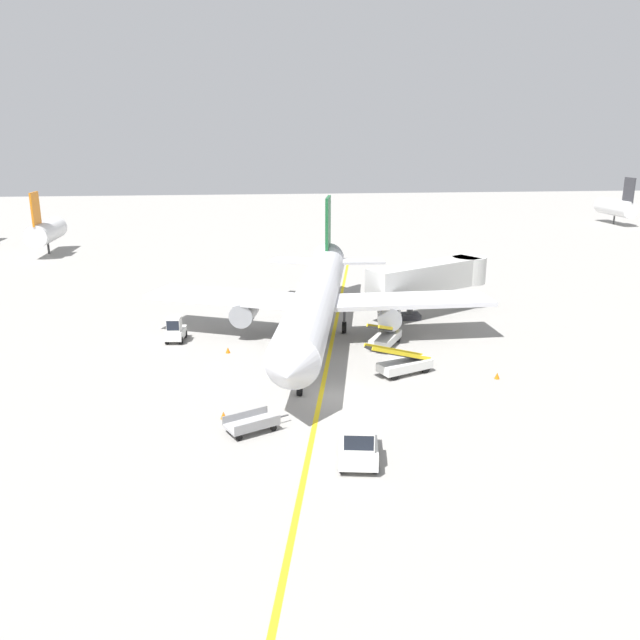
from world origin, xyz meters
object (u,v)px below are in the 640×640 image
belt_loader_forward_hold (403,363)px  safety_cone_nose_right (497,376)px  jet_bridge (436,276)px  safety_cone_wingtip_right (228,350)px  baggage_tug_near_wing (175,330)px  airliner (316,297)px  pushback_tug (358,444)px  baggage_cart_loaded (252,424)px  belt_loader_aft_hold (385,337)px  safety_cone_wingtip_left (292,328)px  ground_crew_marshaller (289,354)px  safety_cone_nose_left (223,415)px

belt_loader_forward_hold → safety_cone_nose_right: 6.31m
jet_bridge → safety_cone_wingtip_right: 21.03m
baggage_tug_near_wing → airliner: bearing=-1.3°
pushback_tug → safety_cone_nose_right: pushback_tug is taller
baggage_cart_loaded → safety_cone_wingtip_right: baggage_cart_loaded is taller
belt_loader_forward_hold → belt_loader_aft_hold: (0.03, 6.01, 0.00)m
airliner → safety_cone_wingtip_left: size_ratio=79.87×
baggage_cart_loaded → safety_cone_wingtip_right: size_ratio=8.45×
jet_bridge → pushback_tug: bearing=-113.9°
baggage_cart_loaded → ground_crew_marshaller: bearing=74.9°
belt_loader_aft_hold → baggage_cart_loaded: 17.26m
jet_bridge → safety_cone_nose_right: (-0.56, -16.53, -3.32)m
baggage_tug_near_wing → baggage_cart_loaded: baggage_tug_near_wing is taller
safety_cone_wingtip_right → belt_loader_forward_hold: bearing=-25.9°
jet_bridge → safety_cone_wingtip_right: size_ratio=28.29×
safety_cone_nose_left → safety_cone_wingtip_left: same height
safety_cone_nose_left → safety_cone_nose_right: same height
jet_bridge → safety_cone_wingtip_left: 14.41m
safety_cone_nose_left → belt_loader_aft_hold: bearing=44.5°
belt_loader_aft_hold → safety_cone_nose_right: belt_loader_aft_hold is taller
jet_bridge → safety_cone_nose_right: size_ratio=28.29×
baggage_cart_loaded → safety_cone_nose_right: 17.59m
baggage_tug_near_wing → ground_crew_marshaller: baggage_tug_near_wing is taller
pushback_tug → safety_cone_nose_left: pushback_tug is taller
baggage_cart_loaded → safety_cone_nose_right: bearing=20.3°
jet_bridge → belt_loader_aft_hold: 11.42m
belt_loader_forward_hold → safety_cone_nose_left: 13.40m
pushback_tug → safety_cone_wingtip_right: pushback_tug is taller
airliner → pushback_tug: bearing=-90.5°
safety_cone_nose_right → safety_cone_nose_left: bearing=-166.8°
baggage_cart_loaded → baggage_tug_near_wing: bearing=109.0°
pushback_tug → safety_cone_wingtip_right: 18.90m
jet_bridge → baggage_tug_near_wing: (-22.87, -5.77, -2.62)m
baggage_tug_near_wing → safety_cone_wingtip_left: (9.41, 1.86, -0.71)m
belt_loader_forward_hold → safety_cone_wingtip_left: size_ratio=11.56×
jet_bridge → safety_cone_nose_right: jet_bridge is taller
pushback_tug → airliner: bearing=89.5°
belt_loader_aft_hold → safety_cone_wingtip_right: 12.10m
ground_crew_marshaller → safety_cone_nose_right: ground_crew_marshaller is taller
jet_bridge → baggage_tug_near_wing: 23.74m
belt_loader_aft_hold → safety_cone_nose_left: bearing=-135.5°
baggage_cart_loaded → safety_cone_wingtip_right: (-1.63, 13.57, -0.25)m
safety_cone_nose_left → safety_cone_wingtip_right: 11.71m
safety_cone_nose_left → jet_bridge: bearing=48.0°
safety_cone_wingtip_left → pushback_tug: bearing=-85.9°
baggage_tug_near_wing → safety_cone_nose_right: 24.78m
safety_cone_nose_right → safety_cone_wingtip_right: 19.62m
belt_loader_aft_hold → safety_cone_nose_right: 9.75m
airliner → jet_bridge: bearing=27.4°
pushback_tug → belt_loader_forward_hold: (5.19, 11.73, -0.22)m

